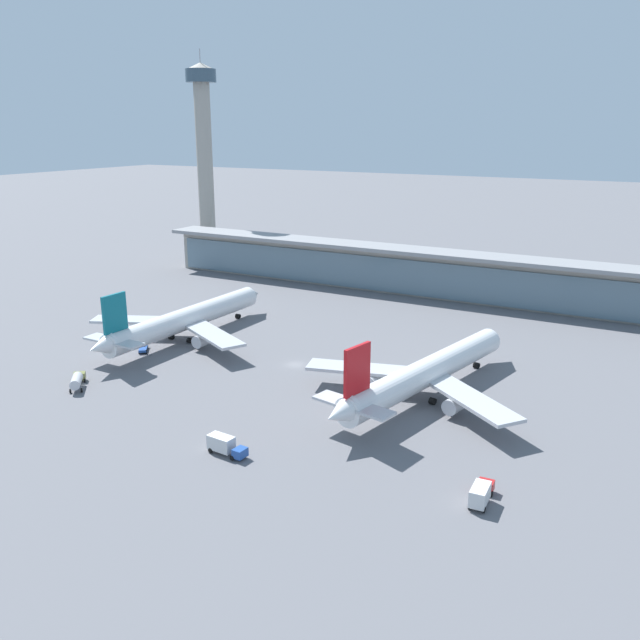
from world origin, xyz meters
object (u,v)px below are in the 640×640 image
airliner_left_stand (184,320)px  service_truck_mid_apron_red (481,493)px  service_truck_under_wing_blue (143,348)px  service_truck_by_tail_olive (77,380)px  service_truck_near_nose_blue (225,445)px  airliner_centre_stand (424,373)px  control_tower (204,148)px

airliner_left_stand → service_truck_mid_apron_red: 97.36m
service_truck_under_wing_blue → service_truck_by_tail_olive: (4.57, -24.52, 0.90)m
airliner_left_stand → service_truck_by_tail_olive: size_ratio=7.96×
service_truck_near_nose_blue → service_truck_under_wing_blue: (-49.69, 33.53, -0.88)m
service_truck_near_nose_blue → service_truck_under_wing_blue: service_truck_near_nose_blue is taller
airliner_left_stand → service_truck_near_nose_blue: airliner_left_stand is taller
service_truck_mid_apron_red → service_truck_by_tail_olive: service_truck_mid_apron_red is taller
service_truck_near_nose_blue → service_truck_under_wing_blue: bearing=146.0°
airliner_centre_stand → service_truck_by_tail_olive: airliner_centre_stand is taller
service_truck_by_tail_olive → control_tower: (-67.28, 130.59, 42.63)m
service_truck_mid_apron_red → airliner_left_stand: bearing=155.8°
service_truck_near_nose_blue → service_truck_mid_apron_red: (41.87, 5.81, 0.00)m
service_truck_near_nose_blue → service_truck_mid_apron_red: 42.27m
service_truck_mid_apron_red → service_truck_under_wing_blue: bearing=163.2°
airliner_left_stand → airliner_centre_stand: bearing=-5.6°
airliner_centre_stand → service_truck_under_wing_blue: airliner_centre_stand is taller
service_truck_under_wing_blue → service_truck_by_tail_olive: bearing=-79.4°
airliner_centre_stand → service_truck_near_nose_blue: airliner_centre_stand is taller
airliner_centre_stand → service_truck_under_wing_blue: (-70.32, -5.45, -4.50)m
service_truck_near_nose_blue → service_truck_mid_apron_red: same height
airliner_left_stand → service_truck_by_tail_olive: (1.77, -36.62, -3.61)m
airliner_left_stand → control_tower: (-65.51, 93.97, 39.02)m
service_truck_by_tail_olive → service_truck_mid_apron_red: bearing=-2.1°
airliner_centre_stand → service_truck_under_wing_blue: size_ratio=10.12×
service_truck_near_nose_blue → service_truck_by_tail_olive: 46.01m
airliner_centre_stand → service_truck_by_tail_olive: (-65.75, -29.97, -3.61)m
airliner_centre_stand → service_truck_near_nose_blue: 44.25m
service_truck_near_nose_blue → airliner_centre_stand: bearing=62.1°
airliner_centre_stand → service_truck_by_tail_olive: 72.35m
service_truck_by_tail_olive → control_tower: control_tower is taller
service_truck_near_nose_blue → service_truck_under_wing_blue: size_ratio=1.20×
airliner_left_stand → control_tower: size_ratio=0.77×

